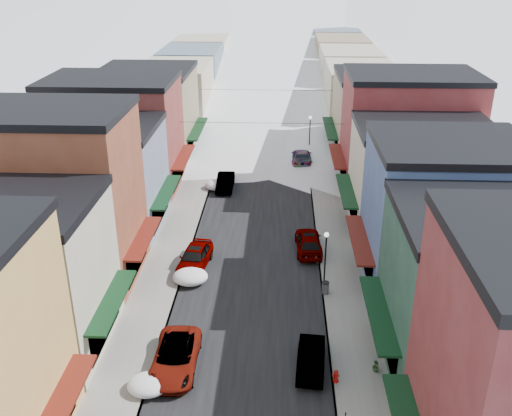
# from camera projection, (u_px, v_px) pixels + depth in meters

# --- Properties ---
(road) EXTENTS (10.00, 160.00, 0.01)m
(road) POSITION_uv_depth(u_px,v_px,m) (267.00, 127.00, 77.20)
(road) COLOR black
(road) RESTS_ON ground
(sidewalk_left) EXTENTS (3.20, 160.00, 0.15)m
(sidewalk_left) POSITION_uv_depth(u_px,v_px,m) (218.00, 126.00, 77.45)
(sidewalk_left) COLOR gray
(sidewalk_left) RESTS_ON ground
(sidewalk_right) EXTENTS (3.20, 160.00, 0.15)m
(sidewalk_right) POSITION_uv_depth(u_px,v_px,m) (315.00, 128.00, 76.90)
(sidewalk_right) COLOR gray
(sidewalk_right) RESTS_ON ground
(curb_left) EXTENTS (0.10, 160.00, 0.15)m
(curb_left) POSITION_uv_depth(u_px,v_px,m) (230.00, 126.00, 77.38)
(curb_left) COLOR slate
(curb_left) RESTS_ON ground
(curb_right) EXTENTS (0.10, 160.00, 0.15)m
(curb_right) POSITION_uv_depth(u_px,v_px,m) (304.00, 127.00, 76.96)
(curb_right) COLOR slate
(curb_right) RESTS_ON ground
(bldg_l_cream) EXTENTS (11.30, 8.20, 9.50)m
(bldg_l_cream) POSITION_uv_depth(u_px,v_px,m) (13.00, 275.00, 32.49)
(bldg_l_cream) COLOR beige
(bldg_l_cream) RESTS_ON ground
(bldg_l_brick_near) EXTENTS (12.30, 8.20, 12.50)m
(bldg_l_brick_near) POSITION_uv_depth(u_px,v_px,m) (52.00, 197.00, 39.20)
(bldg_l_brick_near) COLOR brown
(bldg_l_brick_near) RESTS_ON ground
(bldg_l_grayblue) EXTENTS (11.30, 9.20, 9.00)m
(bldg_l_grayblue) POSITION_uv_depth(u_px,v_px,m) (99.00, 176.00, 47.64)
(bldg_l_grayblue) COLOR gray
(bldg_l_grayblue) RESTS_ON ground
(bldg_l_brick_far) EXTENTS (13.30, 9.20, 11.00)m
(bldg_l_brick_far) POSITION_uv_depth(u_px,v_px,m) (115.00, 134.00, 55.48)
(bldg_l_brick_far) COLOR maroon
(bldg_l_brick_far) RESTS_ON ground
(bldg_l_tan) EXTENTS (11.30, 11.20, 10.00)m
(bldg_l_tan) POSITION_uv_depth(u_px,v_px,m) (148.00, 113.00, 64.77)
(bldg_l_tan) COLOR #8C7B5C
(bldg_l_tan) RESTS_ON ground
(bldg_r_green) EXTENTS (11.30, 9.20, 9.50)m
(bldg_r_green) POSITION_uv_depth(u_px,v_px,m) (485.00, 292.00, 30.94)
(bldg_r_green) COLOR #204437
(bldg_r_green) RESTS_ON ground
(bldg_r_blue) EXTENTS (11.30, 9.20, 10.50)m
(bldg_r_blue) POSITION_uv_depth(u_px,v_px,m) (444.00, 214.00, 38.94)
(bldg_r_blue) COLOR #405990
(bldg_r_blue) RESTS_ON ground
(bldg_r_cream) EXTENTS (12.30, 9.20, 9.00)m
(bldg_r_cream) POSITION_uv_depth(u_px,v_px,m) (421.00, 177.00, 47.43)
(bldg_r_cream) COLOR beige
(bldg_r_cream) RESTS_ON ground
(bldg_r_brick_far) EXTENTS (13.30, 9.20, 11.50)m
(bldg_r_brick_far) POSITION_uv_depth(u_px,v_px,m) (407.00, 132.00, 55.11)
(bldg_r_brick_far) COLOR maroon
(bldg_r_brick_far) RESTS_ON ground
(bldg_r_tan) EXTENTS (11.30, 11.20, 9.50)m
(bldg_r_tan) POSITION_uv_depth(u_px,v_px,m) (380.00, 115.00, 64.68)
(bldg_r_tan) COLOR tan
(bldg_r_tan) RESTS_ON ground
(distant_blocks) EXTENTS (34.00, 55.00, 8.00)m
(distant_blocks) POSITION_uv_depth(u_px,v_px,m) (271.00, 67.00, 96.55)
(distant_blocks) COLOR gray
(distant_blocks) RESTS_ON ground
(overhead_cables) EXTENTS (16.40, 15.04, 0.04)m
(overhead_cables) POSITION_uv_depth(u_px,v_px,m) (264.00, 105.00, 63.27)
(overhead_cables) COLOR black
(overhead_cables) RESTS_ON ground
(car_white_suv) EXTENTS (2.53, 5.40, 1.49)m
(car_white_suv) POSITION_uv_depth(u_px,v_px,m) (175.00, 357.00, 32.10)
(car_white_suv) COLOR silver
(car_white_suv) RESTS_ON ground
(car_silver_sedan) EXTENTS (2.61, 5.14, 1.68)m
(car_silver_sedan) POSITION_uv_depth(u_px,v_px,m) (195.00, 257.00, 42.50)
(car_silver_sedan) COLOR gray
(car_silver_sedan) RESTS_ON ground
(car_dark_hatch) EXTENTS (1.60, 4.54, 1.49)m
(car_dark_hatch) POSITION_uv_depth(u_px,v_px,m) (225.00, 182.00, 56.74)
(car_dark_hatch) COLOR black
(car_dark_hatch) RESTS_ON ground
(car_silver_wagon) EXTENTS (2.29, 5.49, 1.58)m
(car_silver_wagon) POSITION_uv_depth(u_px,v_px,m) (229.00, 141.00, 68.82)
(car_silver_wagon) COLOR #AFB3B7
(car_silver_wagon) RESTS_ON ground
(car_green_sedan) EXTENTS (1.86, 4.44, 1.43)m
(car_green_sedan) POSITION_uv_depth(u_px,v_px,m) (311.00, 357.00, 32.15)
(car_green_sedan) COLOR black
(car_green_sedan) RESTS_ON ground
(car_gray_suv) EXTENTS (2.18, 4.99, 1.67)m
(car_gray_suv) POSITION_uv_depth(u_px,v_px,m) (309.00, 242.00, 44.78)
(car_gray_suv) COLOR gray
(car_gray_suv) RESTS_ON ground
(car_black_sedan) EXTENTS (2.30, 5.60, 1.62)m
(car_black_sedan) POSITION_uv_depth(u_px,v_px,m) (302.00, 157.00, 63.57)
(car_black_sedan) COLOR black
(car_black_sedan) RESTS_ON ground
(car_lane_silver) EXTENTS (2.26, 4.85, 1.61)m
(car_lane_silver) POSITION_uv_depth(u_px,v_px,m) (258.00, 123.00, 76.39)
(car_lane_silver) COLOR #9C9EA3
(car_lane_silver) RESTS_ON ground
(car_lane_white) EXTENTS (2.93, 6.20, 1.71)m
(car_lane_white) POSITION_uv_depth(u_px,v_px,m) (274.00, 107.00, 84.11)
(car_lane_white) COLOR silver
(car_lane_white) RESTS_ON ground
(fire_hydrant) EXTENTS (0.44, 0.33, 0.76)m
(fire_hydrant) POSITION_uv_depth(u_px,v_px,m) (336.00, 376.00, 31.01)
(fire_hydrant) COLOR red
(fire_hydrant) RESTS_ON sidewalk_right
(trash_can) EXTENTS (0.52, 0.52, 0.88)m
(trash_can) POSITION_uv_depth(u_px,v_px,m) (325.00, 288.00, 39.06)
(trash_can) COLOR #5C5F61
(trash_can) RESTS_ON sidewalk_right
(streetlamp_near) EXTENTS (0.34, 0.34, 4.06)m
(streetlamp_near) POSITION_uv_depth(u_px,v_px,m) (326.00, 252.00, 39.33)
(streetlamp_near) COLOR black
(streetlamp_near) RESTS_ON sidewalk_right
(streetlamp_far) EXTENTS (0.38, 0.38, 4.54)m
(streetlamp_far) POSITION_uv_depth(u_px,v_px,m) (310.00, 130.00, 65.35)
(streetlamp_far) COLOR black
(streetlamp_far) RESTS_ON sidewalk_right
(planter_far) EXTENTS (0.51, 0.51, 0.65)m
(planter_far) POSITION_uv_depth(u_px,v_px,m) (376.00, 366.00, 31.81)
(planter_far) COLOR #2C4F24
(planter_far) RESTS_ON sidewalk_right
(snow_pile_near) EXTENTS (2.23, 2.57, 0.94)m
(snow_pile_near) POSITION_uv_depth(u_px,v_px,m) (149.00, 384.00, 30.55)
(snow_pile_near) COLOR white
(snow_pile_near) RESTS_ON ground
(snow_pile_mid) EXTENTS (2.51, 2.75, 1.06)m
(snow_pile_mid) POSITION_uv_depth(u_px,v_px,m) (191.00, 276.00, 40.63)
(snow_pile_mid) COLOR white
(snow_pile_mid) RESTS_ON ground
(snow_pile_far) EXTENTS (2.39, 2.67, 1.01)m
(snow_pile_far) POSITION_uv_depth(u_px,v_px,m) (217.00, 185.00, 56.76)
(snow_pile_far) COLOR white
(snow_pile_far) RESTS_ON ground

